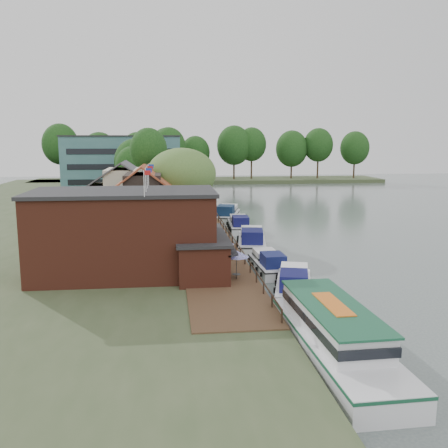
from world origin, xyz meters
name	(u,v)px	position (x,y,z in m)	size (l,w,h in m)	color
ground	(304,277)	(0.00, 0.00, 0.00)	(260.00, 260.00, 0.00)	#4E5A57
land_bank	(52,218)	(-30.00, 35.00, 0.50)	(50.00, 140.00, 1.00)	#384728
quay_deck	(208,245)	(-8.00, 10.00, 1.05)	(6.00, 50.00, 0.10)	#47301E
quay_rail	(232,239)	(-5.30, 10.50, 1.50)	(0.20, 49.00, 1.00)	black
pub	(148,232)	(-14.00, -1.00, 4.65)	(20.00, 11.00, 7.30)	maroon
hotel_block	(123,163)	(-22.00, 70.00, 7.15)	(25.40, 12.40, 12.30)	#38666B
cottage_a	(144,203)	(-15.00, 14.00, 5.25)	(8.60, 7.60, 8.50)	black
cottage_b	(124,194)	(-18.00, 24.00, 5.25)	(9.60, 8.60, 8.50)	beige
cottage_c	(156,187)	(-14.00, 33.00, 5.25)	(7.60, 7.60, 8.50)	black
willow	(182,190)	(-10.50, 19.00, 6.21)	(8.60, 8.60, 10.43)	#476B2D
umbrella_0	(236,265)	(-6.75, -3.68, 2.29)	(2.13, 2.13, 2.38)	#1D1B98
umbrella_1	(218,255)	(-7.93, -0.12, 2.29)	(2.12, 2.12, 2.38)	navy
umbrella_2	(223,251)	(-7.30, 1.33, 2.29)	(2.09, 2.09, 2.38)	#1A1D93
umbrella_3	(217,244)	(-7.50, 4.67, 2.29)	(2.31, 2.31, 2.38)	navy
umbrella_4	(214,237)	(-7.50, 8.09, 2.29)	(2.39, 2.39, 2.38)	navy
cruiser_0	(294,281)	(-2.23, -5.02, 1.17)	(3.12, 9.67, 2.33)	white
cruiser_1	(269,261)	(-2.84, 2.19, 1.06)	(2.87, 8.89, 2.11)	white
cruiser_2	(252,238)	(-2.75, 12.27, 1.29)	(3.41, 10.52, 2.58)	silver
cruiser_3	(239,223)	(-2.57, 23.67, 1.15)	(3.08, 9.53, 2.30)	silver
cruiser_4	(227,212)	(-3.15, 32.57, 1.31)	(3.46, 10.68, 2.62)	white
tour_boat	(336,333)	(-2.86, -17.13, 1.57)	(4.06, 14.40, 3.15)	silver
swan	(312,318)	(-2.45, -10.99, 0.22)	(0.44, 0.44, 0.44)	white
bank_tree_0	(149,168)	(-15.27, 40.54, 7.66)	(6.11, 6.11, 13.31)	#143811
bank_tree_1	(133,174)	(-18.64, 50.18, 6.09)	(6.28, 6.28, 10.19)	#143811
bank_tree_2	(134,168)	(-18.74, 57.72, 6.76)	(7.95, 7.95, 11.53)	#143811
bank_tree_3	(152,164)	(-15.99, 77.92, 6.45)	(7.32, 7.32, 10.90)	#143811
bank_tree_4	(169,156)	(-11.77, 85.79, 8.23)	(8.62, 8.62, 14.45)	#143811
bank_tree_5	(167,155)	(-12.39, 93.30, 8.24)	(8.96, 8.96, 14.47)	#143811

